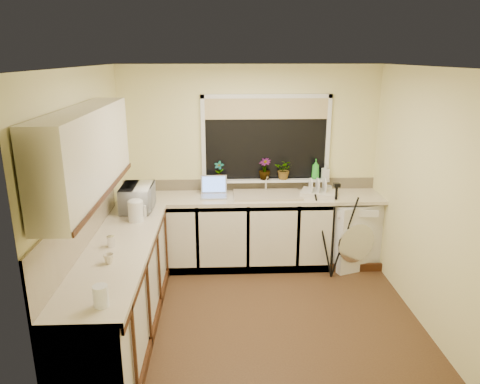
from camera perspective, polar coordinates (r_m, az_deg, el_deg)
name	(u,v)px	position (r m, az deg, el deg)	size (l,w,h in m)	color
floor	(258,315)	(4.81, 2.28, -15.15)	(3.20, 3.20, 0.00)	#503620
ceiling	(261,67)	(4.08, 2.69, 15.44)	(3.20, 3.20, 0.00)	white
wall_back	(250,164)	(5.73, 1.20, 3.48)	(3.20, 3.20, 0.00)	#F3EAA2
wall_front	(280,274)	(2.91, 5.00, -10.27)	(3.20, 3.20, 0.00)	#F3EAA2
wall_left	(89,203)	(4.45, -18.51, -1.35)	(3.00, 3.00, 0.00)	#F3EAA2
wall_right	(425,199)	(4.71, 22.28, -0.79)	(3.00, 3.00, 0.00)	#F3EAA2
base_cabinet_back	(225,232)	(5.68, -1.94, -5.09)	(2.55, 0.60, 0.86)	silver
base_cabinet_left	(121,295)	(4.42, -14.76, -12.39)	(0.54, 2.40, 0.86)	silver
worktop_back	(251,198)	(5.54, 1.38, -0.71)	(3.20, 0.60, 0.04)	beige
worktop_left	(117,250)	(4.23, -15.22, -7.05)	(0.60, 2.40, 0.04)	beige
upper_cabinet	(86,153)	(3.85, -18.77, 4.73)	(0.28, 1.90, 0.70)	silver
splashback_left	(82,225)	(4.21, -19.30, -3.92)	(0.02, 2.40, 0.45)	beige
splashback_back	(249,184)	(5.79, 1.20, 1.00)	(3.20, 0.02, 0.14)	beige
window_glass	(266,139)	(5.67, 3.27, 6.66)	(1.50, 0.02, 1.00)	black
window_blind	(267,109)	(5.59, 3.36, 10.40)	(1.50, 0.02, 0.25)	tan
windowsill	(266,180)	(5.73, 3.23, 1.49)	(1.60, 0.14, 0.03)	white
sink	(267,195)	(5.54, 3.44, -0.36)	(0.82, 0.46, 0.03)	tan
faucet	(266,182)	(5.69, 3.28, 1.21)	(0.03, 0.03, 0.24)	silver
washing_machine	(349,232)	(5.88, 13.58, -4.92)	(0.59, 0.57, 0.83)	white
laptop	(214,191)	(5.54, -3.30, 0.17)	(0.32, 0.27, 0.24)	#9FA0A7
kettle	(136,211)	(4.80, -12.97, -2.39)	(0.16, 0.16, 0.21)	white
dish_rack	(319,194)	(5.61, 9.89, -0.19)	(0.42, 0.32, 0.06)	beige
tripod	(334,231)	(5.40, 11.73, -4.88)	(0.57, 0.57, 1.16)	black
glass_jug	(101,296)	(3.30, -17.10, -12.39)	(0.10, 0.10, 0.15)	white
steel_jar	(111,241)	(4.24, -15.93, -6.00)	(0.07, 0.07, 0.10)	silver
microwave	(138,198)	(5.14, -12.76, -0.69)	(0.50, 0.34, 0.28)	white
plant_a	(219,171)	(5.65, -2.64, 2.69)	(0.13, 0.08, 0.24)	#999999
plant_c	(265,169)	(5.68, 3.13, 2.91)	(0.15, 0.15, 0.27)	#999999
plant_d	(284,170)	(5.71, 5.60, 2.83)	(0.23, 0.20, 0.25)	#999999
soap_bottle_green	(316,169)	(5.79, 9.49, 2.87)	(0.10, 0.10, 0.25)	green
soap_bottle_clear	(325,171)	(5.78, 10.69, 2.55)	(0.09, 0.09, 0.20)	#999999
cup_back	(327,190)	(5.73, 10.93, 0.30)	(0.12, 0.12, 0.10)	white
cup_left	(109,259)	(3.92, -16.18, -8.06)	(0.09, 0.09, 0.08)	beige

